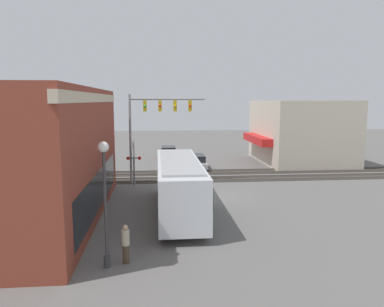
% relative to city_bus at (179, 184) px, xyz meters
% --- Properties ---
extents(ground_plane, '(120.00, 120.00, 0.00)m').
position_rel_city_bus_xyz_m(ground_plane, '(3.58, -2.80, -1.83)').
color(ground_plane, '#605E5B').
extents(brick_building, '(16.98, 10.24, 7.56)m').
position_rel_city_bus_xyz_m(brick_building, '(-0.37, 9.78, 1.95)').
color(brick_building, brown).
rests_on(brick_building, ground).
extents(shop_building, '(11.81, 9.82, 6.84)m').
position_rel_city_bus_xyz_m(shop_building, '(18.14, -14.58, 1.58)').
color(shop_building, beige).
rests_on(shop_building, ground).
extents(city_bus, '(11.14, 2.59, 3.32)m').
position_rel_city_bus_xyz_m(city_bus, '(0.00, 0.00, 0.00)').
color(city_bus, silver).
rests_on(city_bus, ground).
extents(traffic_signal_gantry, '(0.42, 6.22, 7.37)m').
position_rel_city_bus_xyz_m(traffic_signal_gantry, '(8.47, 1.58, 3.66)').
color(traffic_signal_gantry, gray).
rests_on(traffic_signal_gantry, ground).
extents(crossing_signal, '(1.41, 1.18, 3.81)m').
position_rel_city_bus_xyz_m(crossing_signal, '(7.50, 3.17, 0.46)').
color(crossing_signal, gray).
rests_on(crossing_signal, ground).
extents(streetlamp, '(0.44, 0.44, 5.25)m').
position_rel_city_bus_xyz_m(streetlamp, '(-7.31, 3.41, 1.29)').
color(streetlamp, '#38383A').
rests_on(streetlamp, ground).
extents(rail_track_near, '(2.60, 60.00, 0.15)m').
position_rel_city_bus_xyz_m(rail_track_near, '(9.58, -2.80, -1.80)').
color(rail_track_near, '#332D28').
rests_on(rail_track_near, ground).
extents(rail_track_far, '(2.60, 60.00, 0.15)m').
position_rel_city_bus_xyz_m(rail_track_far, '(12.78, -2.80, -1.80)').
color(rail_track_far, '#332D28').
rests_on(rail_track_far, ground).
extents(parked_car_silver, '(4.78, 1.82, 1.43)m').
position_rel_city_bus_xyz_m(parked_car_silver, '(14.96, -2.60, -1.16)').
color(parked_car_silver, '#B7B7BC').
rests_on(parked_car_silver, ground).
extents(parked_car_red, '(4.83, 1.82, 1.44)m').
position_rel_city_bus_xyz_m(parked_car_red, '(21.97, -0.00, -1.16)').
color(parked_car_red, '#B21E19').
rests_on(parked_car_red, ground).
extents(pedestrian_by_lamp, '(0.34, 0.34, 1.69)m').
position_rel_city_bus_xyz_m(pedestrian_by_lamp, '(-6.98, 2.66, -0.97)').
color(pedestrian_by_lamp, '#473828').
rests_on(pedestrian_by_lamp, ground).
extents(pedestrian_near_bus, '(0.34, 0.34, 1.64)m').
position_rel_city_bus_xyz_m(pedestrian_near_bus, '(0.25, -2.04, -1.00)').
color(pedestrian_near_bus, black).
rests_on(pedestrian_near_bus, ground).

